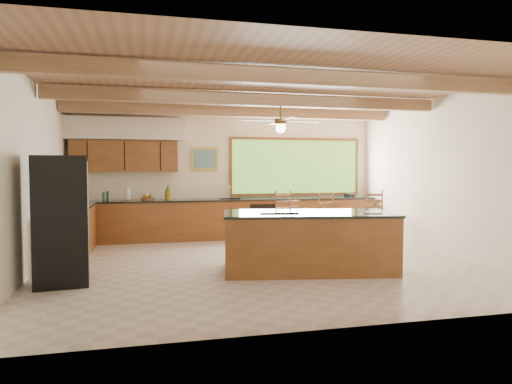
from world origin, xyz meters
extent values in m
plane|color=beige|center=(0.00, 0.00, 0.00)|extent=(7.20, 7.20, 0.00)
cube|color=white|center=(0.00, 3.25, 1.50)|extent=(7.20, 0.04, 3.00)
cube|color=white|center=(0.00, -3.25, 1.50)|extent=(7.20, 0.04, 3.00)
cube|color=white|center=(-3.60, 0.00, 1.50)|extent=(0.04, 6.50, 3.00)
cube|color=white|center=(3.60, 0.00, 1.50)|extent=(0.04, 6.50, 3.00)
cube|color=#916948|center=(0.00, 0.00, 3.00)|extent=(7.20, 6.50, 0.04)
cube|color=#9E794F|center=(0.00, -1.60, 2.86)|extent=(7.10, 0.15, 0.22)
cube|color=#9E794F|center=(0.00, 0.50, 2.86)|extent=(7.10, 0.15, 0.22)
cube|color=#9E794F|center=(0.00, 2.30, 2.86)|extent=(7.10, 0.15, 0.22)
cube|color=brown|center=(-2.35, 3.06, 1.90)|extent=(2.30, 0.35, 0.70)
cube|color=silver|center=(-2.35, 2.99, 2.50)|extent=(2.60, 0.50, 0.48)
cylinder|color=#FFEABF|center=(-3.05, 2.99, 2.27)|extent=(0.10, 0.10, 0.01)
cylinder|color=#FFEABF|center=(-1.65, 2.99, 2.27)|extent=(0.10, 0.10, 0.01)
cube|color=#84B741|center=(1.70, 3.22, 1.67)|extent=(3.20, 0.04, 1.30)
cube|color=gold|center=(-0.55, 3.22, 1.85)|extent=(0.64, 0.03, 0.54)
cube|color=#457C59|center=(-0.55, 3.20, 1.85)|extent=(0.54, 0.01, 0.44)
cube|color=brown|center=(0.00, 2.91, 0.44)|extent=(7.00, 0.65, 0.88)
cube|color=black|center=(0.00, 2.91, 0.90)|extent=(7.04, 0.69, 0.04)
cube|color=brown|center=(-3.26, 1.35, 0.44)|extent=(0.65, 2.35, 0.88)
cube|color=black|center=(-3.26, 1.35, 0.90)|extent=(0.69, 2.39, 0.04)
cube|color=black|center=(0.70, 2.58, 0.42)|extent=(0.60, 0.02, 0.78)
cube|color=silver|center=(0.00, 2.91, 0.91)|extent=(0.50, 0.38, 0.03)
cylinder|color=silver|center=(0.00, 3.11, 1.07)|extent=(0.03, 0.03, 0.30)
cylinder|color=silver|center=(0.00, 3.01, 1.20)|extent=(0.03, 0.20, 0.03)
cylinder|color=silver|center=(-2.29, 2.97, 1.06)|extent=(0.11, 0.11, 0.28)
cylinder|color=#1B4420|center=(-2.81, 2.96, 1.01)|extent=(0.05, 0.05, 0.19)
cylinder|color=#1B4420|center=(-2.73, 3.03, 1.02)|extent=(0.06, 0.06, 0.21)
cube|color=black|center=(2.99, 2.89, 0.97)|extent=(0.27, 0.24, 0.10)
cube|color=brown|center=(0.61, -0.68, 0.45)|extent=(2.80, 1.65, 0.89)
cube|color=black|center=(0.61, -0.68, 0.91)|extent=(2.85, 1.70, 0.04)
cube|color=black|center=(0.14, -0.60, 0.94)|extent=(0.66, 0.56, 0.02)
cylinder|color=silver|center=(1.54, -1.01, 0.94)|extent=(0.32, 0.32, 0.02)
cube|color=black|center=(-3.05, -0.71, 0.90)|extent=(0.77, 0.75, 1.80)
cube|color=silver|center=(-2.70, -0.71, 0.90)|extent=(0.02, 0.05, 1.66)
cube|color=brown|center=(1.09, 1.83, 0.62)|extent=(0.48, 0.48, 0.04)
cylinder|color=brown|center=(0.95, 1.68, 0.30)|extent=(0.03, 0.03, 0.60)
cylinder|color=brown|center=(1.24, 1.68, 0.30)|extent=(0.03, 0.03, 0.60)
cylinder|color=brown|center=(0.95, 1.97, 0.30)|extent=(0.03, 0.03, 0.60)
cylinder|color=brown|center=(1.24, 1.97, 0.30)|extent=(0.03, 0.03, 0.60)
cube|color=brown|center=(0.81, 1.60, 0.71)|extent=(0.48, 0.48, 0.04)
cylinder|color=brown|center=(0.64, 1.43, 0.35)|extent=(0.04, 0.04, 0.69)
cylinder|color=brown|center=(0.97, 1.43, 0.35)|extent=(0.04, 0.04, 0.69)
cylinder|color=brown|center=(0.64, 1.77, 0.35)|extent=(0.04, 0.04, 0.69)
cylinder|color=brown|center=(0.97, 1.77, 0.35)|extent=(0.04, 0.04, 0.69)
cube|color=brown|center=(2.93, 1.60, 0.71)|extent=(0.51, 0.51, 0.04)
cylinder|color=brown|center=(2.76, 1.43, 0.34)|extent=(0.04, 0.04, 0.68)
cylinder|color=brown|center=(3.09, 1.43, 0.34)|extent=(0.04, 0.04, 0.68)
cylinder|color=brown|center=(2.76, 1.77, 0.34)|extent=(0.04, 0.04, 0.68)
cylinder|color=brown|center=(3.09, 1.77, 0.34)|extent=(0.04, 0.04, 0.68)
cube|color=brown|center=(1.77, 1.60, 0.68)|extent=(0.41, 0.41, 0.04)
cylinder|color=brown|center=(1.61, 1.44, 0.33)|extent=(0.04, 0.04, 0.65)
cylinder|color=brown|center=(1.93, 1.44, 0.33)|extent=(0.04, 0.04, 0.65)
cylinder|color=brown|center=(1.61, 1.76, 0.33)|extent=(0.04, 0.04, 0.65)
cylinder|color=brown|center=(1.93, 1.76, 0.33)|extent=(0.04, 0.04, 0.65)
camera|label=1|loc=(-1.88, -7.50, 1.63)|focal=32.00mm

